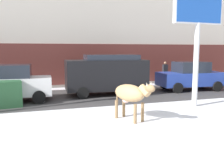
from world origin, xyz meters
TOP-DOWN VIEW (x-y plane):
  - ground_plane at (0.00, 0.00)m, footprint 120.00×120.00m
  - road_strip at (0.00, 7.25)m, footprint 60.00×5.60m
  - building_facade at (0.00, 14.13)m, footprint 44.00×6.10m
  - cow_tan at (0.08, 1.90)m, footprint 1.14×1.90m
  - billboard at (3.81, 3.21)m, footprint 2.53×0.35m
  - car_white_hatchback at (-4.14, 6.94)m, footprint 3.61×2.11m
  - car_black_van at (0.81, 7.41)m, footprint 4.72×2.36m
  - car_blue_sedan at (6.45, 7.36)m, footprint 4.31×2.20m
  - pedestrian_by_cars at (6.13, 10.06)m, footprint 0.36×0.24m
  - dumpster at (-4.69, 5.79)m, footprint 1.83×1.31m

SIDE VIEW (x-z plane):
  - ground_plane at x=0.00m, z-range 0.00..0.00m
  - road_strip at x=0.00m, z-range 0.00..0.01m
  - dumpster at x=-4.69m, z-range 0.00..1.20m
  - pedestrian_by_cars at x=6.13m, z-range 0.01..1.74m
  - car_blue_sedan at x=6.45m, z-range -0.01..1.83m
  - car_white_hatchback at x=-4.14m, z-range 0.00..1.86m
  - cow_tan at x=0.08m, z-range 0.22..1.76m
  - car_black_van at x=0.81m, z-range 0.08..2.40m
  - billboard at x=3.81m, z-range 1.53..7.09m
  - building_facade at x=0.00m, z-range -0.02..12.98m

